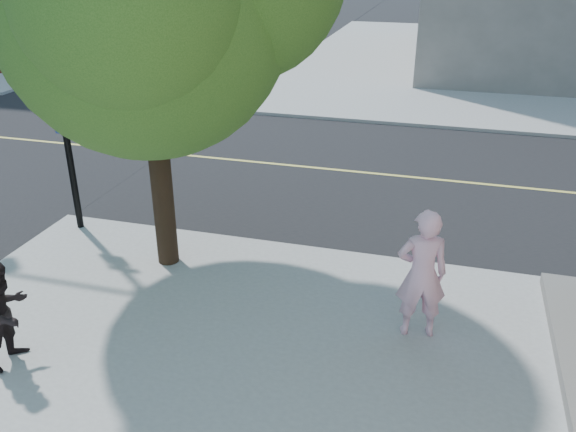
% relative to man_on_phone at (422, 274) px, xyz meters
% --- Properties ---
extents(ground, '(140.00, 140.00, 0.00)m').
position_rel_man_on_phone_xyz_m(ground, '(-6.48, 2.24, -1.12)').
color(ground, black).
rests_on(ground, ground).
extents(road_ew, '(140.00, 9.00, 0.01)m').
position_rel_man_on_phone_xyz_m(road_ew, '(-6.48, 6.74, -1.11)').
color(road_ew, black).
rests_on(road_ew, ground).
extents(man_on_phone, '(0.82, 0.63, 2.00)m').
position_rel_man_on_phone_xyz_m(man_on_phone, '(0.00, 0.00, 0.00)').
color(man_on_phone, '#F8B5CF').
rests_on(man_on_phone, sidewalk_se).
extents(pedestrian, '(0.63, 0.79, 1.54)m').
position_rel_man_on_phone_xyz_m(pedestrian, '(-5.32, -2.14, -0.23)').
color(pedestrian, black).
rests_on(pedestrian, sidewalk_se).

